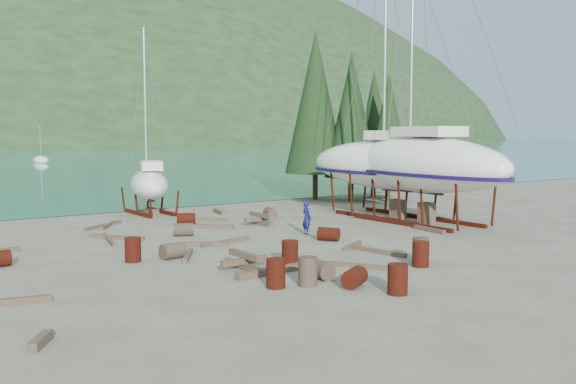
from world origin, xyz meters
TOP-DOWN VIEW (x-y plane):
  - ground at (0.00, 0.00)m, footprint 600.00×600.00m
  - far_house_right at (30.00, 190.00)m, footprint 6.60×5.60m
  - cypress_near_right at (12.50, 12.00)m, footprint 3.60×3.60m
  - cypress_mid_right at (14.00, 10.00)m, footprint 3.06×3.06m
  - cypress_back_left at (11.00, 14.00)m, footprint 4.14×4.14m
  - cypress_far_right at (15.50, 13.00)m, footprint 3.24×3.24m
  - moored_boat_mid at (10.00, 80.00)m, footprint 2.00×5.00m
  - large_sailboat_near at (8.20, 1.92)m, footprint 4.96×12.36m
  - large_sailboat_far at (8.47, 4.15)m, footprint 4.28×11.55m
  - small_sailboat_shore at (-1.49, 13.24)m, footprint 4.06×6.83m
  - worker at (1.27, 2.20)m, footprint 0.44×0.61m
  - drum_1 at (-3.68, -5.01)m, footprint 0.65×0.93m
  - drum_3 at (-3.10, -7.82)m, footprint 0.58×0.58m
  - drum_4 at (-1.65, 8.37)m, footprint 1.03×0.86m
  - drum_5 at (0.89, -5.01)m, footprint 0.58×0.58m
  - drum_6 at (1.05, 0.37)m, footprint 0.96×1.05m
  - drum_7 at (0.28, -5.58)m, footprint 0.58×0.58m
  - drum_8 at (-7.46, 0.99)m, footprint 0.58×0.58m
  - drum_9 at (-3.40, 5.14)m, footprint 1.05×0.91m
  - drum_10 at (-3.26, -2.79)m, footprint 0.58×0.58m
  - drum_11 at (3.07, 7.78)m, footprint 0.80×1.01m
  - drum_12 at (-3.52, -6.44)m, footprint 1.05×0.94m
  - drum_13 at (-5.49, -5.15)m, footprint 0.58×0.58m
  - drum_15 at (-6.04, 0.70)m, footprint 0.93×0.65m
  - drum_16 at (-4.56, -5.51)m, footprint 0.58×0.58m
  - timber_0 at (-5.35, 9.96)m, footprint 2.50×1.83m
  - timber_1 at (6.49, -0.40)m, footprint 0.48×2.07m
  - timber_3 at (-1.63, -4.44)m, footprint 1.74×2.80m
  - timber_4 at (-3.80, 2.31)m, footprint 1.67×1.19m
  - timber_5 at (0.79, -2.95)m, footprint 0.49×2.61m
  - timber_6 at (1.82, 11.21)m, footprint 0.58×1.69m
  - timber_7 at (0.79, -1.49)m, footprint 1.48×0.86m
  - timber_8 at (-1.15, 6.34)m, footprint 1.50×1.38m
  - timber_9 at (-5.15, 9.86)m, footprint 1.48×2.06m
  - timber_10 at (-0.38, 8.85)m, footprint 2.03×1.63m
  - timber_11 at (-2.82, 2.36)m, footprint 2.62×0.74m
  - timber_12 at (-5.50, 0.55)m, footprint 1.30×1.89m
  - timber_13 at (-12.59, -6.46)m, footprint 0.75×0.95m
  - timber_15 at (-6.62, 5.71)m, footprint 0.77×3.01m
  - timber_16 at (-4.64, -3.59)m, footprint 2.61×0.41m
  - timber_17 at (-6.14, 6.08)m, footprint 1.72×2.33m
  - timber_pile_fore at (-4.91, -2.47)m, footprint 1.80×1.80m
  - timber_pile_aft at (1.27, 6.02)m, footprint 1.80×1.80m

SIDE VIEW (x-z plane):
  - ground at x=0.00m, z-range 0.00..0.00m
  - timber_0 at x=-5.35m, z-range 0.00..0.14m
  - timber_15 at x=-6.62m, z-range 0.00..0.15m
  - timber_3 at x=-1.63m, z-range 0.00..0.15m
  - timber_9 at x=-5.15m, z-range 0.00..0.15m
  - timber_11 at x=-2.82m, z-range 0.00..0.15m
  - timber_5 at x=0.79m, z-range 0.00..0.16m
  - timber_17 at x=-6.14m, z-range 0.00..0.16m
  - timber_10 at x=-0.38m, z-range 0.00..0.16m
  - timber_12 at x=-5.50m, z-range 0.00..0.17m
  - timber_4 at x=-3.80m, z-range 0.00..0.17m
  - timber_7 at x=0.79m, z-range 0.00..0.17m
  - timber_8 at x=-1.15m, z-range 0.00..0.19m
  - timber_6 at x=1.82m, z-range 0.00..0.19m
  - timber_1 at x=6.49m, z-range 0.00..0.19m
  - timber_13 at x=-12.59m, z-range 0.00..0.22m
  - timber_16 at x=-4.64m, z-range 0.00..0.23m
  - drum_1 at x=-3.68m, z-range 0.00..0.58m
  - drum_4 at x=-1.65m, z-range 0.00..0.58m
  - drum_6 at x=1.05m, z-range 0.00..0.58m
  - drum_9 at x=-3.40m, z-range 0.00..0.58m
  - drum_11 at x=3.07m, z-range 0.00..0.58m
  - drum_12 at x=-3.52m, z-range 0.00..0.58m
  - drum_15 at x=-6.04m, z-range 0.00..0.58m
  - timber_pile_fore at x=-4.91m, z-range 0.00..0.60m
  - timber_pile_aft at x=1.27m, z-range 0.00..0.60m
  - moored_boat_mid at x=10.00m, z-range -2.64..3.41m
  - drum_3 at x=-3.10m, z-range 0.00..0.88m
  - drum_5 at x=0.89m, z-range 0.00..0.88m
  - drum_7 at x=0.28m, z-range 0.00..0.88m
  - drum_8 at x=-7.46m, z-range 0.00..0.88m
  - drum_10 at x=-3.26m, z-range 0.00..0.88m
  - drum_13 at x=-5.49m, z-range 0.00..0.88m
  - drum_16 at x=-4.56m, z-range 0.00..0.88m
  - worker at x=1.27m, z-range 0.00..1.55m
  - small_sailboat_shore at x=-1.49m, z-range -3.49..6.94m
  - large_sailboat_far at x=8.47m, z-range -6.02..11.86m
  - far_house_right at x=30.00m, z-range 0.12..5.72m
  - large_sailboat_near at x=8.20m, z-range -6.42..12.52m
  - cypress_mid_right at x=14.00m, z-range 0.67..9.17m
  - cypress_far_right at x=15.50m, z-range 0.71..9.71m
  - cypress_near_right at x=12.50m, z-range 0.79..10.79m
  - cypress_back_left at x=11.00m, z-range 0.91..12.41m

